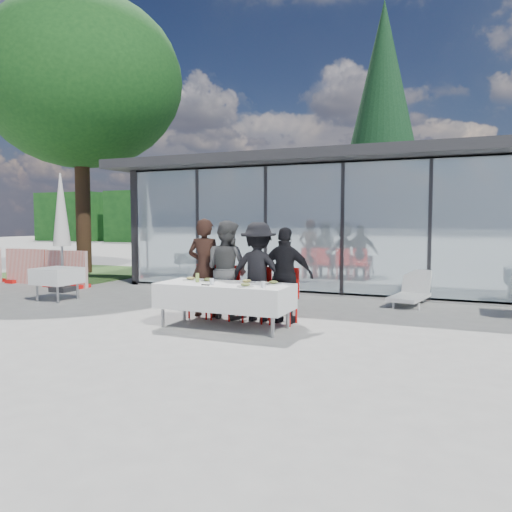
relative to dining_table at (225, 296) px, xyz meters
The scene contains 26 objects.
ground 0.55m from the dining_table, 90.18° to the left, with size 90.00×90.00×0.00m, color gray.
pavilion 8.68m from the dining_table, 76.41° to the left, with size 14.80×8.80×3.44m.
treeline 28.24m from the dining_table, 94.07° to the left, with size 62.50×2.00×4.40m.
dining_table is the anchor object (origin of this frame).
diner_a 1.17m from the dining_table, 136.04° to the left, with size 0.67×0.67×1.84m, color black.
diner_chair_a 1.09m from the dining_table, 136.71° to the left, with size 0.44×0.44×0.97m.
diner_b 0.91m from the dining_table, 113.54° to the left, with size 0.88×0.88×1.80m, color #4E4E4E.
diner_chair_b 0.82m from the dining_table, 114.04° to the left, with size 0.44×0.44×0.97m.
diner_c 0.89m from the dining_table, 69.21° to the left, with size 1.15×1.15×1.78m, color black.
diner_chair_c 0.80m from the dining_table, 68.76° to the left, with size 0.44×0.44×0.97m.
diner_d 1.16m from the dining_table, 43.43° to the left, with size 0.99×0.99×1.69m, color black.
diner_chair_d 1.10m from the dining_table, 42.76° to the left, with size 0.44×0.44×0.97m.
plate_a 0.79m from the dining_table, 168.62° to the left, with size 0.28×0.28×0.07m.
plate_b 0.45m from the dining_table, 164.54° to the left, with size 0.28×0.28×0.07m.
plate_c 0.44m from the dining_table, 28.94° to the left, with size 0.28×0.28×0.07m.
plate_d 0.86m from the dining_table, 13.97° to the left, with size 0.28×0.28×0.07m.
plate_extra 0.62m from the dining_table, 27.92° to the right, with size 0.28×0.28×0.07m.
juice_bottle 0.59m from the dining_table, behind, with size 0.06×0.06×0.16m, color #88A645.
drinking_glasses 0.47m from the dining_table, 32.93° to the right, with size 1.01×0.12×0.10m.
folded_eyeglasses 0.44m from the dining_table, 118.30° to the right, with size 0.14×0.03×0.01m, color black.
spare_table_left 4.91m from the dining_table, 166.83° to the left, with size 0.86×0.86×0.74m.
market_umbrella 6.35m from the dining_table, 158.32° to the left, with size 0.50×0.50×3.00m.
lounger 4.54m from the dining_table, 54.22° to the left, with size 0.84×1.42×0.72m.
deciduous_tree 12.04m from the dining_table, 144.24° to the left, with size 7.04×6.40×9.38m.
conifer_tree 14.22m from the dining_table, 87.82° to the left, with size 4.00×4.00×10.50m.
grass_patch 10.49m from the dining_table, 144.24° to the left, with size 5.00×5.00×0.02m, color #385926.
Camera 1 is at (3.72, -7.56, 1.79)m, focal length 35.00 mm.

